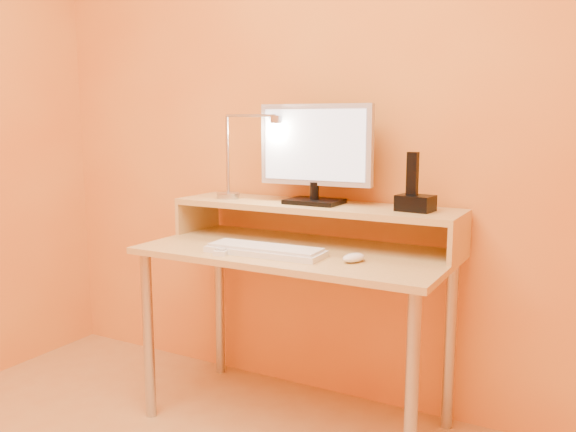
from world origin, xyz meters
The scene contains 25 objects.
wall_back centered at (0.00, 1.50, 1.25)m, with size 3.00×0.04×2.50m, color #F1A140.
desk_leg_fl centered at (-0.55, 0.93, 0.35)m, with size 0.04×0.04×0.69m, color #AEAEB2.
desk_leg_fr centered at (0.55, 0.93, 0.35)m, with size 0.04×0.04×0.69m, color #AEAEB2.
desk_leg_bl centered at (-0.55, 1.43, 0.35)m, with size 0.04×0.04×0.69m, color #AEAEB2.
desk_leg_br centered at (0.55, 1.43, 0.35)m, with size 0.04×0.04×0.69m, color #AEAEB2.
desk_lower centered at (0.00, 1.18, 0.71)m, with size 1.20×0.60×0.03m, color tan.
shelf_riser_left centered at (-0.59, 1.33, 0.79)m, with size 0.02×0.30×0.14m, color tan.
shelf_riser_right centered at (0.59, 1.33, 0.79)m, with size 0.02×0.30×0.14m, color tan.
desk_shelf centered at (0.00, 1.33, 0.87)m, with size 1.20×0.30×0.03m, color tan.
monitor_foot centered at (0.00, 1.33, 0.89)m, with size 0.22×0.16×0.02m, color black.
monitor_neck centered at (0.00, 1.33, 0.93)m, with size 0.04×0.04×0.07m, color black.
monitor_panel centered at (0.00, 1.34, 1.12)m, with size 0.48×0.04×0.33m, color #ACACB6.
monitor_back centered at (0.00, 1.36, 1.12)m, with size 0.43×0.01×0.28m, color black.
monitor_screen centered at (0.00, 1.32, 1.12)m, with size 0.43×0.00×0.28m, color silver.
lamp_base centered at (-0.40, 1.30, 0.89)m, with size 0.10×0.10×0.03m, color #AEAEB2.
lamp_post centered at (-0.40, 1.30, 1.07)m, with size 0.01×0.01×0.33m, color #AEAEB2.
lamp_arm centered at (-0.28, 1.30, 1.24)m, with size 0.01×0.01×0.24m, color #AEAEB2.
lamp_head centered at (-0.16, 1.30, 1.22)m, with size 0.04×0.04×0.03m, color #AEAEB2.
lamp_bulb centered at (-0.16, 1.30, 1.20)m, with size 0.03×0.03×0.00m, color #FFEAC6.
phone_dock centered at (0.42, 1.33, 0.91)m, with size 0.13×0.10×0.06m, color black.
phone_handset centered at (0.41, 1.33, 1.02)m, with size 0.04×0.03×0.16m, color black.
phone_led centered at (0.47, 1.28, 0.91)m, with size 0.01×0.00×0.04m, color #2563FF.
keyboard centered at (-0.06, 1.04, 0.73)m, with size 0.46×0.15×0.02m, color silver.
mouse centered at (0.28, 1.08, 0.74)m, with size 0.05×0.10×0.03m, color white.
remote_control centered at (-0.21, 1.01, 0.73)m, with size 0.05×0.17×0.02m, color silver.
Camera 1 is at (1.06, -0.82, 1.21)m, focal length 36.98 mm.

